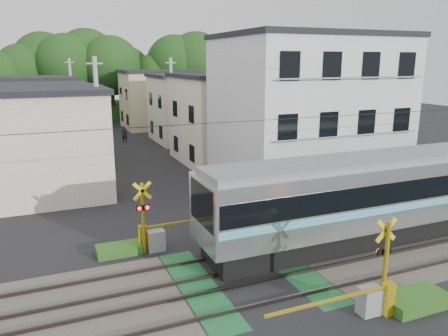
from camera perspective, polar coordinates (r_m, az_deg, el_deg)
name	(u,v)px	position (r m, az deg, el deg)	size (l,w,h in m)	color
ground	(247,278)	(16.54, 3.07, -14.11)	(120.00, 120.00, 0.00)	black
track_bed	(247,277)	(16.53, 3.08, -14.00)	(120.00, 120.00, 0.14)	#47423A
crossing_signal_near	(374,294)	(14.85, 18.97, -15.26)	(4.74, 0.65, 3.09)	yellow
crossing_signal_far	(154,235)	(18.60, -9.19, -8.58)	(4.74, 0.65, 3.09)	yellow
apartment_block	(306,113)	(27.28, 10.71, 7.09)	(10.20, 8.36, 9.30)	silver
houses_row	(123,113)	(39.87, -13.03, 7.00)	(22.07, 31.35, 6.80)	beige
tree_hill	(97,74)	(61.72, -16.22, 11.76)	(40.00, 13.64, 11.97)	#1C4216
catenary	(384,165)	(18.55, 20.12, 0.36)	(60.00, 5.04, 7.00)	#2D2D33
utility_poles	(113,107)	(36.72, -14.32, 7.68)	(7.90, 42.00, 8.00)	#A5A5A0
pedestrian	(124,134)	(43.52, -12.89, 4.29)	(0.58, 0.38, 1.59)	black
weed_patches	(290,266)	(17.15, 8.64, -12.49)	(10.25, 8.80, 0.40)	#2D5E1E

